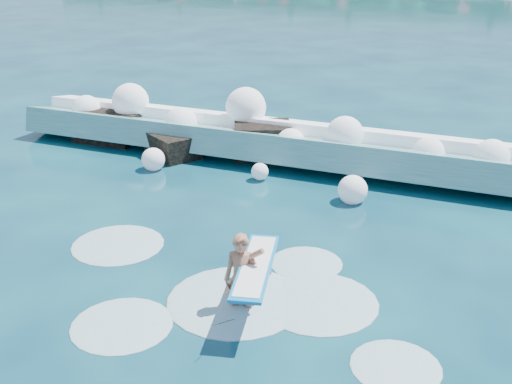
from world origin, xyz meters
TOP-DOWN VIEW (x-y plane):
  - ground at (0.00, 0.00)m, footprint 200.00×200.00m
  - breaking_wave at (-0.48, 7.75)m, footprint 17.36×2.73m
  - rock_cluster at (-3.70, 7.37)m, footprint 7.95×3.22m
  - surfer_with_board at (2.49, -1.03)m, footprint 1.27×3.06m
  - wave_spray at (-1.06, 7.62)m, footprint 15.01×4.42m
  - surf_foam at (2.04, -0.61)m, footprint 8.96×5.48m

SIDE VIEW (x-z plane):
  - ground at x=0.00m, z-range 0.00..0.00m
  - surf_foam at x=2.04m, z-range -0.07..0.07m
  - rock_cluster at x=-3.70m, z-range -0.23..1.05m
  - breaking_wave at x=-0.48m, z-range -0.23..1.27m
  - surfer_with_board at x=2.49m, z-range -0.25..1.68m
  - wave_spray at x=-1.06m, z-range -0.06..2.11m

